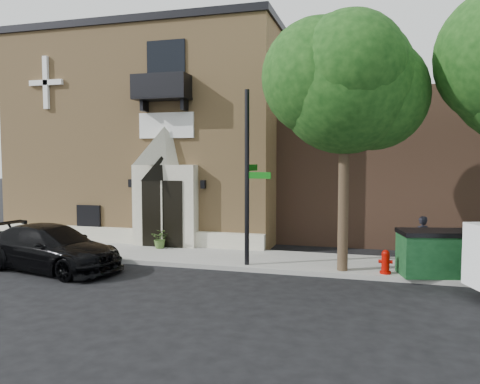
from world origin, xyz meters
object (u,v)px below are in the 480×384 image
(street_sign, at_px, (248,177))
(fire_hydrant, at_px, (385,262))
(black_sedan, at_px, (51,248))
(dumpster, at_px, (435,253))
(pedestrian_near, at_px, (422,240))

(street_sign, distance_m, fire_hydrant, 4.95)
(street_sign, height_order, fire_hydrant, street_sign)
(black_sedan, bearing_deg, dumpster, -69.19)
(dumpster, height_order, pedestrian_near, pedestrian_near)
(fire_hydrant, bearing_deg, dumpster, 6.74)
(fire_hydrant, relative_size, pedestrian_near, 0.46)
(pedestrian_near, bearing_deg, dumpster, 65.52)
(black_sedan, relative_size, street_sign, 0.89)
(dumpster, xyz_separation_m, pedestrian_near, (-0.22, 1.58, 0.10))
(street_sign, bearing_deg, dumpster, 10.31)
(black_sedan, xyz_separation_m, fire_hydrant, (10.34, 1.80, -0.23))
(fire_hydrant, distance_m, dumpster, 1.44)
(black_sedan, relative_size, pedestrian_near, 3.20)
(black_sedan, height_order, fire_hydrant, black_sedan)
(black_sedan, xyz_separation_m, street_sign, (6.06, 1.85, 2.26))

